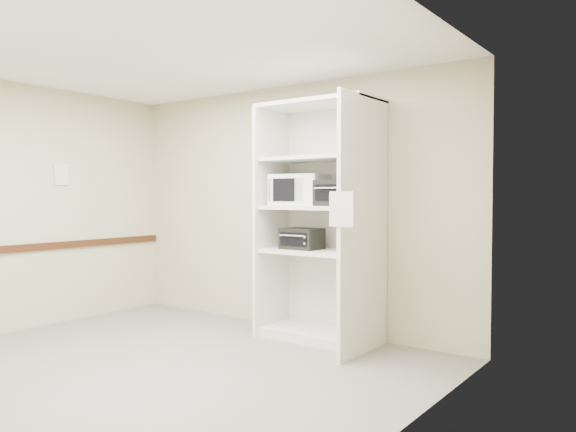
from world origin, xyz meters
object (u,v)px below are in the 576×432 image
Objects in this scene: microwave at (300,190)px; toaster_oven_upper at (341,193)px; shelving_unit at (323,229)px; toaster_oven_lower at (302,239)px.

toaster_oven_upper is (0.55, -0.08, -0.04)m from microwave.
microwave is 0.56m from toaster_oven_upper.
shelving_unit is 6.20× the size of toaster_oven_lower.
shelving_unit is at bearing -15.06° from microwave.
microwave is at bearing 137.51° from toaster_oven_lower.
shelving_unit is 0.43m from toaster_oven_upper.
microwave reaches higher than toaster_oven_lower.
toaster_oven_upper is 0.66m from toaster_oven_lower.
shelving_unit is at bearing 173.47° from toaster_oven_upper.
microwave is at bearing 172.74° from shelving_unit.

